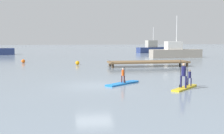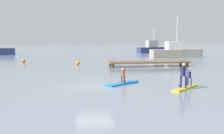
# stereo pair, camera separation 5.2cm
# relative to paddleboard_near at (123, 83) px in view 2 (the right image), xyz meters

# --- Properties ---
(ground_plane) EXTENTS (240.00, 240.00, 0.00)m
(ground_plane) POSITION_rel_paddleboard_near_xyz_m (-2.12, -0.40, -0.05)
(ground_plane) COLOR gray
(paddleboard_near) EXTENTS (2.77, 2.38, 0.10)m
(paddleboard_near) POSITION_rel_paddleboard_near_xyz_m (0.00, 0.00, 0.00)
(paddleboard_near) COLOR blue
(paddleboard_near) RESTS_ON ground
(paddler_child_solo) EXTENTS (0.28, 0.32, 1.17)m
(paddler_child_solo) POSITION_rel_paddleboard_near_xyz_m (0.01, -0.01, 0.63)
(paddler_child_solo) COLOR #4C1419
(paddler_child_solo) RESTS_ON paddleboard_near
(paddleboard_far) EXTENTS (2.52, 2.37, 0.10)m
(paddleboard_far) POSITION_rel_paddleboard_near_xyz_m (3.57, -2.47, 0.00)
(paddleboard_far) COLOR gold
(paddleboard_far) RESTS_ON ground
(paddler_adult) EXTENTS (0.39, 0.41, 1.75)m
(paddler_adult) POSITION_rel_paddleboard_near_xyz_m (3.36, -2.66, 0.95)
(paddler_adult) COLOR #19194C
(paddler_adult) RESTS_ON paddleboard_far
(paddler_child_front) EXTENTS (0.30, 0.31, 1.07)m
(paddler_child_front) POSITION_rel_paddleboard_near_xyz_m (4.09, -1.98, 0.64)
(paddler_child_front) COLOR #19194C
(paddler_child_front) RESTS_ON paddleboard_far
(fishing_boat_white_large) EXTENTS (8.80, 2.49, 6.87)m
(fishing_boat_white_large) POSITION_rel_paddleboard_near_xyz_m (14.17, 24.99, 0.89)
(fishing_boat_white_large) COLOR #9E9384
(fishing_boat_white_large) RESTS_ON ground
(motor_boat_small_navy) EXTENTS (7.42, 3.97, 5.61)m
(motor_boat_small_navy) POSITION_rel_paddleboard_near_xyz_m (15.31, 41.23, 0.88)
(motor_boat_small_navy) COLOR navy
(motor_boat_small_navy) RESTS_ON ground
(floating_dock) EXTENTS (9.22, 2.52, 0.60)m
(floating_dock) POSITION_rel_paddleboard_near_xyz_m (5.47, 11.78, 0.45)
(floating_dock) COLOR brown
(floating_dock) RESTS_ON ground
(mooring_buoy_near) EXTENTS (0.49, 0.49, 0.49)m
(mooring_buoy_near) POSITION_rel_paddleboard_near_xyz_m (-2.44, 15.04, 0.20)
(mooring_buoy_near) COLOR orange
(mooring_buoy_near) RESTS_ON ground
(mooring_buoy_mid) EXTENTS (0.48, 0.48, 0.48)m
(mooring_buoy_mid) POSITION_rel_paddleboard_near_xyz_m (-9.29, 18.90, 0.19)
(mooring_buoy_mid) COLOR orange
(mooring_buoy_mid) RESTS_ON ground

